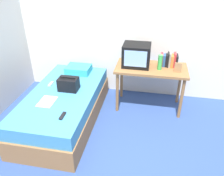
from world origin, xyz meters
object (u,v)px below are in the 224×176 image
remote_dark (63,116)px  magazine (47,102)px  bed (64,106)px  desk (151,73)px  water_bottle (160,62)px  pillow (79,69)px  book_row (169,60)px  remote_silver (51,84)px  handbag (68,84)px  picture_frame (178,68)px  tv (136,55)px

remote_dark → magazine: bearing=140.7°
bed → desk: 1.52m
bed → water_bottle: 1.67m
bed → pillow: size_ratio=4.74×
book_row → magazine: book_row is taller
remote_silver → handbag: bearing=-16.3°
book_row → remote_silver: (-1.86, -0.57, -0.33)m
book_row → remote_dark: 1.93m
water_bottle → book_row: (0.15, 0.16, -0.02)m
desk → remote_dark: bearing=-130.7°
water_bottle → remote_silver: size_ratio=1.69×
book_row → pillow: size_ratio=0.64×
water_bottle → handbag: size_ratio=0.81×
book_row → handbag: 1.67m
picture_frame → magazine: 2.03m
bed → remote_dark: remote_dark is taller
water_bottle → magazine: (-1.55, -0.89, -0.35)m
bed → magazine: (-0.11, -0.30, 0.27)m
remote_silver → bed: bearing=-34.5°
bed → book_row: book_row is taller
book_row → handbag: bearing=-156.1°
water_bottle → book_row: water_bottle is taller
desk → tv: (-0.26, 0.03, 0.28)m
tv → pillow: bearing=178.5°
tv → book_row: 0.54m
handbag → magazine: size_ratio=1.03×
water_bottle → remote_silver: water_bottle is taller
pillow → magazine: 1.02m
tv → handbag: size_ratio=1.47×
desk → pillow: desk is taller
water_bottle → magazine: 1.82m
bed → book_row: 1.86m
tv → book_row: size_ratio=1.62×
tv → water_bottle: bearing=-13.5°
desk → tv: 0.38m
desk → remote_dark: 1.64m
bed → magazine: size_ratio=6.90×
water_bottle → remote_silver: (-1.71, -0.41, -0.35)m
tv → magazine: (-1.16, -0.99, -0.41)m
tv → picture_frame: (0.66, -0.15, -0.10)m
tv → pillow: 1.08m
water_bottle → handbag: 1.47m
desk → book_row: size_ratio=4.27×
desk → magazine: desk is taller
tv → remote_dark: bearing=-122.6°
water_bottle → magazine: size_ratio=0.84×
remote_dark → picture_frame: bearing=37.4°
magazine → tv: bearing=40.3°
book_row → tv: bearing=-172.6°
desk → water_bottle: size_ratio=4.77×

